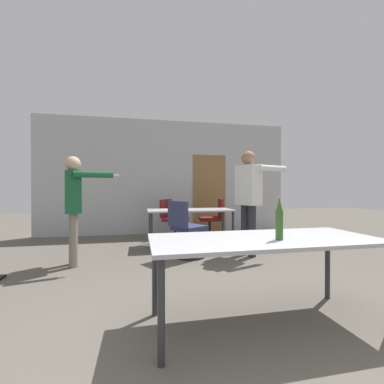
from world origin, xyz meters
name	(u,v)px	position (x,y,z in m)	size (l,w,h in m)	color
ground_plane	(259,368)	(0.00, 0.00, 0.00)	(24.00, 24.00, 0.00)	#5B564C
back_wall	(169,177)	(0.03, 5.17, 1.45)	(6.42, 0.12, 2.92)	#B2B5B7
conference_table_near	(264,245)	(0.29, 0.49, 0.67)	(1.91, 0.80, 0.73)	#A8A8AD
conference_table_far	(190,213)	(0.27, 3.58, 0.66)	(1.71, 0.74, 0.73)	#A8A8AD
person_far_watching	(249,192)	(1.11, 2.61, 1.09)	(0.92, 0.60, 1.79)	#28282D
person_near_casual	(74,199)	(-1.69, 2.59, 0.99)	(0.83, 0.57, 1.63)	slate
office_chair_far_left	(186,231)	(0.02, 2.68, 0.45)	(0.68, 0.66, 0.95)	black
office_chair_mid_tucked	(213,220)	(0.93, 4.19, 0.43)	(0.58, 0.52, 0.92)	black
office_chair_near_pushed	(173,220)	(0.02, 4.40, 0.41)	(0.69, 0.68, 0.90)	black
beer_bottle	(279,219)	(0.36, 0.37, 0.89)	(0.06, 0.06, 0.35)	#2D511E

